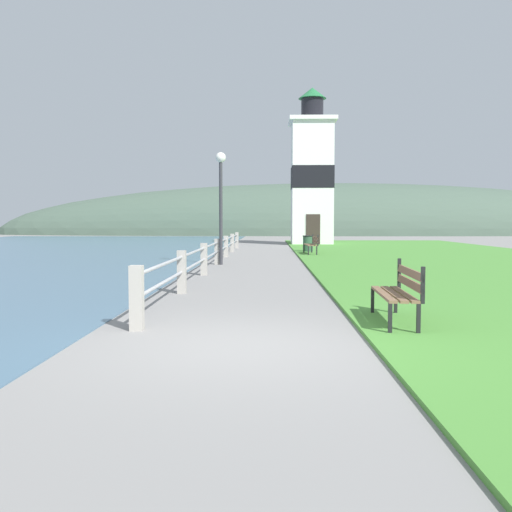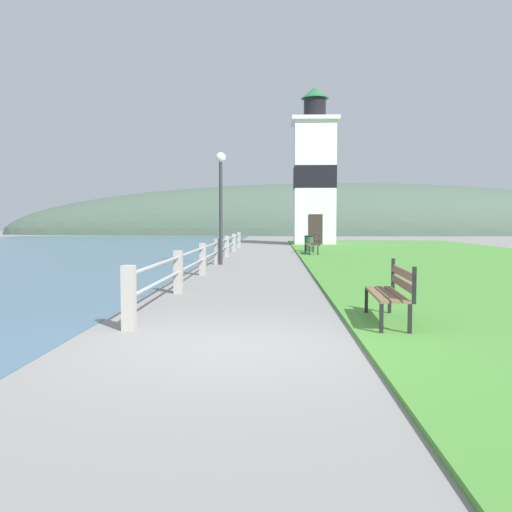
{
  "view_description": "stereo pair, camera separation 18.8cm",
  "coord_description": "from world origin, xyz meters",
  "px_view_note": "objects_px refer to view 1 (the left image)",
  "views": [
    {
      "loc": [
        0.35,
        -6.9,
        1.53
      ],
      "look_at": [
        -0.12,
        13.39,
        0.3
      ],
      "focal_mm": 40.0,
      "sensor_mm": 36.0,
      "label": 1
    },
    {
      "loc": [
        0.54,
        -6.9,
        1.53
      ],
      "look_at": [
        -0.12,
        13.39,
        0.3
      ],
      "focal_mm": 40.0,
      "sensor_mm": 36.0,
      "label": 2
    }
  ],
  "objects_px": {
    "park_bench_midway": "(312,243)",
    "lighthouse": "(312,176)",
    "park_bench_near": "(400,289)",
    "trash_bin": "(308,244)",
    "lamp_post": "(221,187)"
  },
  "relations": [
    {
      "from": "park_bench_midway",
      "to": "park_bench_near",
      "type": "bearing_deg",
      "value": 87.35
    },
    {
      "from": "park_bench_near",
      "to": "lighthouse",
      "type": "distance_m",
      "value": 29.94
    },
    {
      "from": "park_bench_midway",
      "to": "lighthouse",
      "type": "bearing_deg",
      "value": -96.6
    },
    {
      "from": "park_bench_midway",
      "to": "lamp_post",
      "type": "distance_m",
      "value": 7.3
    },
    {
      "from": "park_bench_midway",
      "to": "trash_bin",
      "type": "height_order",
      "value": "park_bench_midway"
    },
    {
      "from": "lighthouse",
      "to": "trash_bin",
      "type": "xyz_separation_m",
      "value": [
        -0.9,
        -9.81,
        -4.14
      ]
    },
    {
      "from": "trash_bin",
      "to": "lamp_post",
      "type": "height_order",
      "value": "lamp_post"
    },
    {
      "from": "lighthouse",
      "to": "trash_bin",
      "type": "distance_m",
      "value": 10.69
    },
    {
      "from": "lamp_post",
      "to": "trash_bin",
      "type": "bearing_deg",
      "value": 65.71
    },
    {
      "from": "lighthouse",
      "to": "park_bench_near",
      "type": "bearing_deg",
      "value": -91.74
    },
    {
      "from": "lighthouse",
      "to": "lamp_post",
      "type": "relative_size",
      "value": 2.6
    },
    {
      "from": "park_bench_near",
      "to": "park_bench_midway",
      "type": "xyz_separation_m",
      "value": [
        0.05,
        17.71,
        0.0
      ]
    },
    {
      "from": "park_bench_midway",
      "to": "trash_bin",
      "type": "xyz_separation_m",
      "value": [
        -0.04,
        2.13,
        -0.12
      ]
    },
    {
      "from": "park_bench_near",
      "to": "trash_bin",
      "type": "distance_m",
      "value": 19.84
    },
    {
      "from": "park_bench_near",
      "to": "lamp_post",
      "type": "relative_size",
      "value": 0.44
    }
  ]
}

